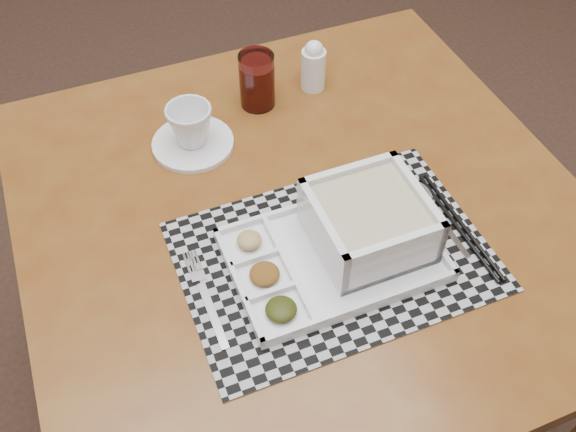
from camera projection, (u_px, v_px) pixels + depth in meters
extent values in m
cube|color=#5B2910|center=(304.00, 213.00, 1.10)|extent=(0.94, 0.94, 0.04)
cylinder|color=#5B2910|center=(68.00, 236.00, 1.51)|extent=(0.05, 0.05, 0.66)
cylinder|color=#5B2910|center=(385.00, 144.00, 1.72)|extent=(0.05, 0.05, 0.66)
cube|color=#5B2910|center=(231.00, 100.00, 1.38)|extent=(0.80, 0.03, 0.07)
cube|color=#5B2910|center=(76.00, 306.00, 1.04)|extent=(0.03, 0.80, 0.07)
cube|color=#5B2910|center=(495.00, 173.00, 1.24)|extent=(0.03, 0.80, 0.07)
cube|color=#97979E|center=(334.00, 256.00, 1.01)|extent=(0.48, 0.34, 0.00)
cube|color=silver|center=(333.00, 256.00, 1.00)|extent=(0.32, 0.22, 0.01)
cube|color=silver|center=(306.00, 205.00, 1.06)|extent=(0.32, 0.01, 0.01)
cube|color=silver|center=(363.00, 306.00, 0.93)|extent=(0.32, 0.01, 0.01)
cube|color=silver|center=(238.00, 283.00, 0.96)|extent=(0.01, 0.22, 0.01)
cube|color=silver|center=(421.00, 223.00, 1.03)|extent=(0.01, 0.22, 0.01)
cube|color=silver|center=(288.00, 267.00, 0.98)|extent=(0.01, 0.20, 0.01)
cube|color=silver|center=(270.00, 293.00, 0.95)|extent=(0.08, 0.01, 0.01)
cube|color=silver|center=(254.00, 259.00, 0.99)|extent=(0.08, 0.01, 0.01)
ellipsoid|color=black|center=(281.00, 309.00, 0.92)|extent=(0.05, 0.05, 0.02)
ellipsoid|color=#46240B|center=(265.00, 274.00, 0.97)|extent=(0.05, 0.05, 0.02)
ellipsoid|color=olive|center=(249.00, 240.00, 1.00)|extent=(0.04, 0.04, 0.02)
cube|color=silver|center=(367.00, 237.00, 1.01)|extent=(0.17, 0.17, 0.01)
cube|color=silver|center=(347.00, 186.00, 1.03)|extent=(0.17, 0.01, 0.09)
cube|color=silver|center=(393.00, 259.00, 0.94)|extent=(0.17, 0.01, 0.09)
cube|color=silver|center=(322.00, 236.00, 0.97)|extent=(0.01, 0.17, 0.09)
cube|color=silver|center=(414.00, 206.00, 1.00)|extent=(0.01, 0.17, 0.09)
cube|color=#C0B58F|center=(369.00, 223.00, 0.99)|extent=(0.15, 0.15, 0.08)
cube|color=silver|center=(213.00, 315.00, 0.94)|extent=(0.01, 0.12, 0.00)
cube|color=silver|center=(198.00, 276.00, 0.98)|extent=(0.02, 0.02, 0.00)
cube|color=silver|center=(187.00, 263.00, 1.00)|extent=(0.00, 0.04, 0.00)
cube|color=silver|center=(191.00, 262.00, 1.00)|extent=(0.00, 0.04, 0.00)
cube|color=silver|center=(194.00, 261.00, 1.00)|extent=(0.00, 0.04, 0.00)
cube|color=silver|center=(198.00, 260.00, 1.00)|extent=(0.00, 0.04, 0.00)
cube|color=silver|center=(448.00, 230.00, 1.04)|extent=(0.01, 0.12, 0.00)
ellipsoid|color=silver|center=(421.00, 192.00, 1.09)|extent=(0.04, 0.06, 0.01)
cylinder|color=black|center=(457.00, 226.00, 1.04)|extent=(0.01, 0.24, 0.01)
cylinder|color=black|center=(462.00, 225.00, 1.05)|extent=(0.01, 0.24, 0.01)
cylinder|color=silver|center=(193.00, 143.00, 1.18)|extent=(0.15, 0.15, 0.01)
imported|color=silver|center=(190.00, 125.00, 1.14)|extent=(0.11, 0.11, 0.08)
cylinder|color=white|center=(257.00, 80.00, 1.22)|extent=(0.07, 0.07, 0.11)
cylinder|color=#420705|center=(257.00, 85.00, 1.22)|extent=(0.06, 0.06, 0.09)
cylinder|color=silver|center=(313.00, 70.00, 1.26)|extent=(0.05, 0.05, 0.08)
sphere|color=silver|center=(314.00, 50.00, 1.22)|extent=(0.04, 0.04, 0.04)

